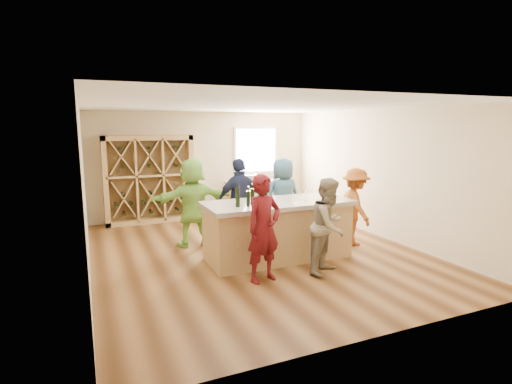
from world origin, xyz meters
name	(u,v)px	position (x,y,z in m)	size (l,w,h in m)	color
floor	(255,254)	(0.00, 0.00, -0.05)	(6.00, 7.00, 0.10)	brown
ceiling	(255,103)	(0.00, 0.00, 2.85)	(6.00, 7.00, 0.10)	white
wall_back	(204,164)	(0.00, 3.55, 1.40)	(6.00, 0.10, 2.80)	beige
wall_front	(383,222)	(0.00, -3.55, 1.40)	(6.00, 0.10, 2.80)	beige
wall_left	(81,192)	(-3.05, 0.00, 1.40)	(0.10, 7.00, 2.80)	beige
wall_right	(382,173)	(3.05, 0.00, 1.40)	(0.10, 7.00, 2.80)	beige
window_frame	(256,150)	(1.50, 3.47, 1.75)	(1.30, 0.06, 1.30)	white
window_pane	(256,150)	(1.50, 3.44, 1.75)	(1.18, 0.01, 1.18)	white
wine_rack	(149,179)	(-1.50, 3.27, 1.10)	(2.20, 0.45, 2.20)	tan
back_counter_base	(256,198)	(1.40, 3.20, 0.43)	(1.60, 0.58, 0.86)	tan
back_counter_top	(256,182)	(1.40, 3.20, 0.89)	(1.70, 0.62, 0.06)	#A59887
sink	(250,178)	(1.20, 3.20, 1.01)	(0.54, 0.54, 0.19)	silver
faucet	(247,175)	(1.20, 3.38, 1.07)	(0.02, 0.02, 0.30)	silver
tasting_counter_base	(278,232)	(0.24, -0.51, 0.50)	(2.60, 1.00, 1.00)	tan
tasting_counter_top	(278,203)	(0.24, -0.51, 1.04)	(2.72, 1.12, 0.08)	#A59887
wine_bottle_a	(238,198)	(-0.62, -0.69, 1.23)	(0.07, 0.07, 0.30)	black
wine_bottle_b	(248,199)	(-0.44, -0.72, 1.21)	(0.07, 0.07, 0.27)	black
wine_bottle_c	(253,197)	(-0.32, -0.61, 1.22)	(0.07, 0.07, 0.29)	black
wine_bottle_d	(266,196)	(-0.11, -0.72, 1.23)	(0.07, 0.07, 0.30)	black
wine_glass_a	(272,202)	(-0.09, -0.91, 1.17)	(0.07, 0.07, 0.18)	white
wine_glass_b	(300,199)	(0.45, -0.93, 1.17)	(0.07, 0.07, 0.18)	white
wine_glass_c	(327,199)	(0.95, -1.01, 1.16)	(0.06, 0.06, 0.16)	white
wine_glass_d	(306,196)	(0.71, -0.68, 1.17)	(0.06, 0.06, 0.17)	white
wine_glass_e	(331,194)	(1.21, -0.75, 1.18)	(0.07, 0.07, 0.19)	white
tasting_menu_a	(271,206)	(-0.09, -0.88, 1.08)	(0.20, 0.27, 0.00)	white
tasting_menu_b	(301,204)	(0.48, -0.91, 1.08)	(0.23, 0.31, 0.00)	white
tasting_menu_c	(329,202)	(1.06, -0.93, 1.08)	(0.23, 0.31, 0.00)	white
person_near_left	(264,228)	(-0.45, -1.39, 0.86)	(0.62, 0.46, 1.71)	#590F14
person_near_right	(329,226)	(0.69, -1.49, 0.80)	(0.78, 0.43, 1.61)	gray
person_server	(355,207)	(2.09, -0.33, 0.80)	(1.03, 0.48, 1.59)	#994C19
person_far_mid	(240,201)	(-0.05, 0.70, 0.89)	(1.04, 0.53, 1.78)	#191E38
person_far_right	(283,197)	(1.02, 0.84, 0.87)	(0.85, 0.55, 1.74)	#335972
person_far_left	(193,202)	(-1.00, 0.90, 0.91)	(1.69, 0.61, 1.82)	#8CC64C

